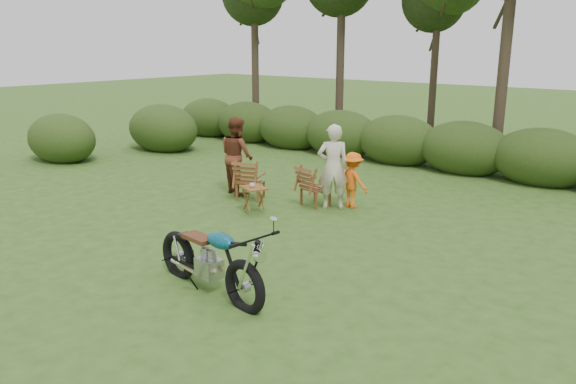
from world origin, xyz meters
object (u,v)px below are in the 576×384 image
Objects in this scene: lawn_chair_right at (315,205)px; side_table at (254,200)px; motorcycle at (210,291)px; cup at (252,185)px; lawn_chair_left at (251,199)px; adult_b at (238,193)px; child at (352,207)px; adult_a at (332,208)px.

side_table is at bearing 72.85° from lawn_chair_right.
cup is (-2.07, 3.18, 0.59)m from motorcycle.
lawn_chair_right is 1.53m from lawn_chair_left.
adult_b reaches higher than side_table.
adult_b reaches higher than motorcycle.
child is (2.13, 0.89, 0.00)m from lawn_chair_left.
cup reaches higher than motorcycle.
lawn_chair_left is 0.51× the size of adult_b.
lawn_chair_right is at bearing 61.78° from side_table.
lawn_chair_right is 0.73× the size of child.
motorcycle is 1.21× the size of adult_a.
motorcycle reaches higher than lawn_chair_left.
cup is at bearing 130.25° from motorcycle.
adult_b is (-2.05, -0.29, 0.00)m from lawn_chair_right.
side_table is at bearing 129.83° from motorcycle.
child is at bearing -140.15° from lawn_chair_right.
motorcycle is 19.51× the size of cup.
cup is 1.79m from adult_b.
adult_a is (1.85, 0.55, 0.00)m from lawn_chair_left.
adult_b is at bearing 144.48° from cup.
child is (1.37, 1.65, -0.59)m from cup.
child is (2.75, 0.67, 0.00)m from adult_b.
side_table is 2.13m from child.
child is (0.28, 0.34, 0.00)m from adult_a.
cup is at bearing 112.72° from lawn_chair_left.
side_table is at bearing 165.28° from adult_b.
motorcycle is 2.51× the size of lawn_chair_right.
adult_a is (1.08, 1.28, -0.27)m from side_table.
lawn_chair_left is at bearing 30.72° from lawn_chair_right.
lawn_chair_right is 1.56m from cup.
cup is at bearing 72.78° from lawn_chair_right.
side_table is 0.30× the size of adult_a.
adult_a reaches higher than motorcycle.
motorcycle reaches higher than lawn_chair_right.
adult_b is (-2.47, -0.33, 0.00)m from adult_a.
lawn_chair_left is 8.15× the size of cup.
cup reaches higher than lawn_chair_left.
adult_a is at bearing 174.24° from lawn_chair_left.
adult_a reaches higher than child.
adult_b is at bearing -31.76° from adult_a.
adult_a is 2.49m from adult_b.
adult_a is (1.09, 1.30, -0.59)m from cup.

